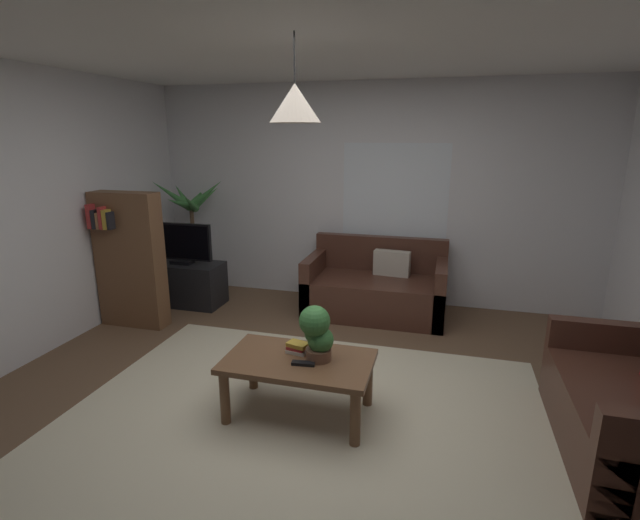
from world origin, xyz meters
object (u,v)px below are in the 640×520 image
object	(u,v)px
potted_plant_on_table	(317,332)
bookshelf_corner	(129,259)
couch_under_window	(376,290)
remote_on_table_0	(303,363)
tv	(181,243)
book_on_table_2	(298,345)
tv_stand	(185,283)
potted_palm_corner	(193,238)
coffee_table	(298,368)
book_on_table_1	(297,348)
book_on_table_0	(297,351)
pendant_lamp	(295,103)

from	to	relation	value
potted_plant_on_table	bookshelf_corner	bearing A→B (deg)	154.62
couch_under_window	bookshelf_corner	bearing A→B (deg)	-157.92
remote_on_table_0	tv	distance (m)	2.80
book_on_table_2	tv_stand	xyz separation A→B (m)	(-1.96, 1.74, -0.25)
potted_plant_on_table	potted_palm_corner	bearing A→B (deg)	135.03
coffee_table	book_on_table_1	size ratio (longest dim) A/B	8.14
tv	potted_palm_corner	bearing A→B (deg)	102.20
couch_under_window	book_on_table_0	xyz separation A→B (m)	(-0.27, -2.02, 0.17)
tv	book_on_table_1	bearing A→B (deg)	-41.30
couch_under_window	coffee_table	xyz separation A→B (m)	(-0.23, -2.11, 0.09)
remote_on_table_0	bookshelf_corner	distance (m)	2.56
coffee_table	tv_stand	size ratio (longest dim) A/B	1.15
potted_palm_corner	pendant_lamp	size ratio (longest dim) A/B	2.83
remote_on_table_0	potted_plant_on_table	xyz separation A→B (m)	(0.07, 0.11, 0.19)
remote_on_table_0	tv_stand	world-z (taller)	tv_stand
couch_under_window	remote_on_table_0	xyz separation A→B (m)	(-0.17, -2.18, 0.17)
tv_stand	remote_on_table_0	bearing A→B (deg)	-42.84
book_on_table_2	remote_on_table_0	xyz separation A→B (m)	(0.09, -0.17, -0.05)
book_on_table_2	tv	bearing A→B (deg)	138.80
book_on_table_0	remote_on_table_0	size ratio (longest dim) A/B	0.92
coffee_table	potted_plant_on_table	bearing A→B (deg)	15.57
bookshelf_corner	pendant_lamp	distance (m)	2.83
bookshelf_corner	book_on_table_0	bearing A→B (deg)	-25.93
book_on_table_0	potted_plant_on_table	world-z (taller)	potted_plant_on_table
pendant_lamp	book_on_table_1	bearing A→B (deg)	114.97
coffee_table	book_on_table_0	size ratio (longest dim) A/B	7.04
coffee_table	book_on_table_1	xyz separation A→B (m)	(-0.04, 0.09, 0.11)
book_on_table_1	pendant_lamp	distance (m)	1.67
tv	bookshelf_corner	distance (m)	0.70
potted_plant_on_table	pendant_lamp	xyz separation A→B (m)	(-0.13, -0.03, 1.50)
pendant_lamp	book_on_table_2	bearing A→B (deg)	110.35
book_on_table_0	pendant_lamp	size ratio (longest dim) A/B	0.28
tv_stand	book_on_table_0	bearing A→B (deg)	-41.66
bookshelf_corner	pendant_lamp	world-z (taller)	pendant_lamp
potted_plant_on_table	tv	size ratio (longest dim) A/B	0.52
book_on_table_0	pendant_lamp	world-z (taller)	pendant_lamp
tv	pendant_lamp	world-z (taller)	pendant_lamp
book_on_table_1	bookshelf_corner	xyz separation A→B (m)	(-2.14, 1.04, 0.25)
book_on_table_2	tv	xyz separation A→B (m)	(-1.96, 1.72, 0.25)
tv_stand	tv	bearing A→B (deg)	-90.00
remote_on_table_0	coffee_table	bearing A→B (deg)	32.06
coffee_table	book_on_table_0	world-z (taller)	book_on_table_0
book_on_table_1	coffee_table	bearing A→B (deg)	-65.03
couch_under_window	remote_on_table_0	distance (m)	2.20
book_on_table_0	pendant_lamp	distance (m)	1.69
couch_under_window	potted_palm_corner	xyz separation A→B (m)	(-2.32, 0.14, 0.43)
potted_palm_corner	potted_plant_on_table	bearing A→B (deg)	-44.97
pendant_lamp	tv_stand	bearing A→B (deg)	137.49
book_on_table_2	tv_stand	distance (m)	2.63
couch_under_window	book_on_table_1	world-z (taller)	couch_under_window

